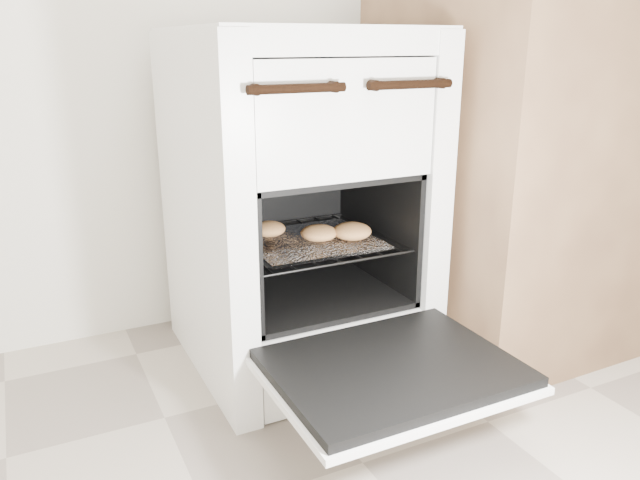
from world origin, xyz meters
The scene contains 6 objects.
stove centered at (0.08, 1.19, 0.42)m, with size 0.56×0.63×0.86m.
oven_door centered at (0.08, 0.71, 0.19)m, with size 0.51×0.39×0.04m.
oven_rack centered at (0.08, 1.12, 0.35)m, with size 0.41×0.39×0.01m.
foil_sheet centered at (0.08, 1.11, 0.36)m, with size 0.32×0.28×0.01m, color white.
baked_rolls centered at (0.10, 1.10, 0.38)m, with size 0.30×0.24×0.04m.
counter centered at (0.89, 1.08, 0.50)m, with size 1.00×0.67×1.00m, color brown.
Camera 1 is at (-0.56, -0.25, 0.84)m, focal length 35.00 mm.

